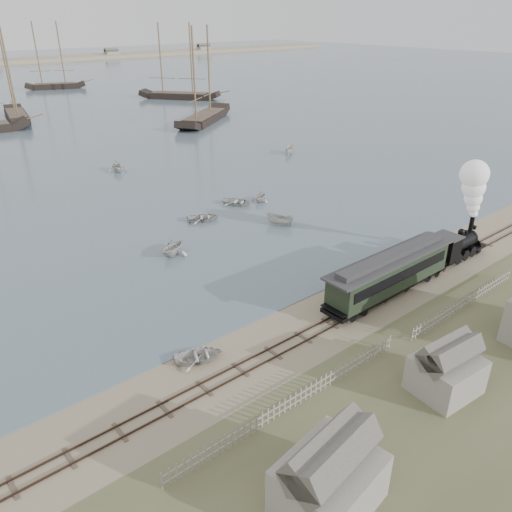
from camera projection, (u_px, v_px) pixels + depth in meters
ground at (295, 322)px, 39.86m from camera, size 600.00×600.00×0.00m
rail_track at (312, 332)px, 38.45m from camera, size 120.00×1.80×0.16m
picket_fence_west at (296, 407)px, 31.30m from camera, size 19.00×0.10×1.20m
picket_fence_east at (465, 308)px, 41.77m from camera, size 15.00×0.10×1.20m
shed_left at (327, 503)px, 25.14m from camera, size 5.00×4.00×4.10m
shed_mid at (442, 390)px, 32.67m from camera, size 4.00×3.50×3.60m
locomotive at (469, 216)px, 48.75m from camera, size 7.57×2.83×9.44m
passenger_coach at (390, 272)px, 42.76m from camera, size 14.43×2.78×3.51m
beached_dinghy at (199, 356)px, 35.34m from camera, size 3.69×4.27×0.74m
rowboat_1 at (173, 246)px, 50.36m from camera, size 4.11×4.35×1.81m
rowboat_2 at (279, 220)px, 57.48m from camera, size 3.46×2.65×1.26m
rowboat_3 at (203, 217)px, 58.88m from camera, size 4.14×4.65×0.80m
rowboat_4 at (260, 196)px, 64.68m from camera, size 3.14×3.34×1.40m
rowboat_5 at (289, 150)px, 86.53m from camera, size 3.00×3.50×1.31m
rowboat_7 at (117, 166)px, 76.73m from camera, size 3.83×3.45×1.79m
rowboat_8 at (237, 202)px, 63.70m from camera, size 4.69×4.33×0.79m
schooner_3 at (8, 74)px, 109.16m from camera, size 8.44×20.77×20.00m
schooner_4 at (202, 75)px, 107.51m from camera, size 22.56×18.57×20.00m
schooner_5 at (177, 61)px, 137.14m from camera, size 18.54×21.27×20.00m
schooner_8 at (50, 55)px, 155.32m from camera, size 18.40×10.37×20.00m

